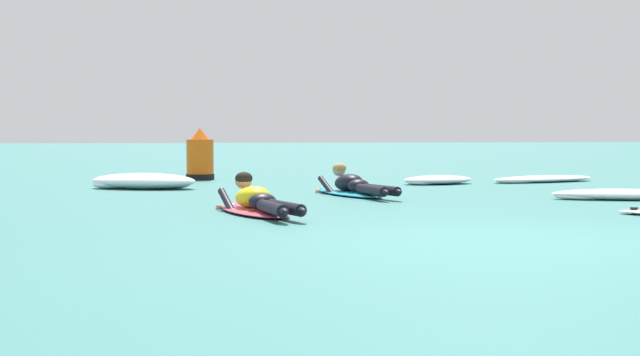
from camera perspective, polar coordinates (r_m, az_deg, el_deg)
The scene contains 8 objects.
ground_plane at distance 18.38m, azimuth 1.29°, elevation -0.27°, with size 120.00×120.00×0.00m, color #387A75.
surfer_near at distance 11.40m, azimuth -3.84°, elevation -1.52°, with size 1.03×2.48×0.54m.
surfer_far at distance 14.60m, azimuth 2.01°, elevation -0.55°, with size 1.04×2.58×0.54m.
whitewater_front at distance 14.45m, azimuth 17.79°, elevation -0.97°, with size 2.12×1.11×0.16m.
whitewater_mid_left at distance 16.63m, azimuth -10.56°, elevation -0.21°, with size 2.09×1.56×0.27m.
whitewater_mid_right at distance 19.03m, azimuth 13.31°, elevation -0.06°, with size 2.49×1.43×0.13m.
whitewater_back at distance 17.94m, azimuth 7.11°, elevation -0.12°, with size 1.62×1.22×0.17m.
channel_marker_buoy at distance 19.54m, azimuth -7.24°, elevation 1.15°, with size 0.58×0.58×1.07m.
Camera 1 is at (-3.13, -8.08, 1.01)m, focal length 53.12 mm.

